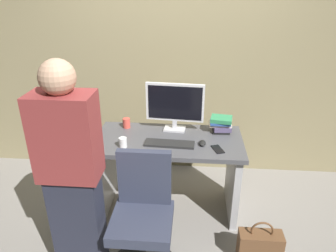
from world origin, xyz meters
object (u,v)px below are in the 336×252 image
desk (168,162)px  mouse (202,143)px  person_at_desk (72,177)px  monitor (175,104)px  handbag (260,246)px  keyboard (169,144)px  book_stack (221,124)px  office_chair (143,220)px  cup_near_keyboard (123,143)px  cell_phone (218,149)px  cup_by_monitor (127,123)px

desk → mouse: bearing=-16.5°
person_at_desk → monitor: size_ratio=3.03×
person_at_desk → handbag: (1.36, 0.19, -0.70)m
keyboard → book_stack: 0.56m
keyboard → mouse: size_ratio=4.30×
office_chair → keyboard: 0.70m
desk → book_stack: 0.60m
monitor → handbag: 1.39m
book_stack → cup_near_keyboard: bearing=-156.1°
person_at_desk → mouse: (0.89, 0.70, -0.07)m
office_chair → cup_near_keyboard: 0.68m
keyboard → cup_near_keyboard: cup_near_keyboard is taller
mouse → handbag: mouse is taller
keyboard → cell_phone: (0.41, -0.06, -0.01)m
keyboard → cell_phone: bearing=-4.5°
office_chair → person_at_desk: bearing=-169.8°
mouse → book_stack: book_stack is taller
mouse → cup_near_keyboard: cup_near_keyboard is taller
cup_near_keyboard → cell_phone: cup_near_keyboard is taller
cup_near_keyboard → book_stack: (0.85, 0.38, 0.03)m
cell_phone → desk: bearing=139.0°
office_chair → cell_phone: bearing=44.1°
monitor → handbag: monitor is taller
desk → monitor: bearing=77.8°
cup_near_keyboard → monitor: bearing=42.8°
cell_phone → cup_near_keyboard: bearing=161.5°
desk → book_stack: bearing=22.0°
desk → office_chair: bearing=-100.6°
office_chair → cup_near_keyboard: (-0.24, 0.52, 0.37)m
cup_near_keyboard → cup_by_monitor: (-0.05, 0.40, 0.00)m
cup_near_keyboard → cup_by_monitor: bearing=97.1°
book_stack → handbag: (0.29, -0.79, -0.69)m
person_at_desk → cup_by_monitor: size_ratio=17.58×
person_at_desk → handbag: bearing=8.1°
mouse → cup_by_monitor: bearing=157.4°
cell_phone → mouse: bearing=129.2°
book_stack → monitor: bearing=178.8°
cup_near_keyboard → cup_by_monitor: cup_by_monitor is taller
person_at_desk → cell_phone: person_at_desk is taller
office_chair → cup_by_monitor: bearing=107.5°
person_at_desk → cup_by_monitor: person_at_desk is taller
cup_by_monitor → handbag: cup_by_monitor is taller
person_at_desk → cell_phone: bearing=31.6°
monitor → cup_by_monitor: (-0.47, 0.01, -0.21)m
keyboard → mouse: bearing=7.5°
desk → book_stack: size_ratio=6.03×
monitor → handbag: (0.73, -0.80, -0.87)m
desk → cup_by_monitor: 0.55m
cell_phone → monitor: bearing=116.5°
desk → cup_near_keyboard: bearing=-153.7°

